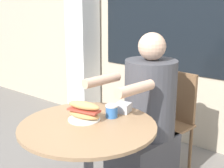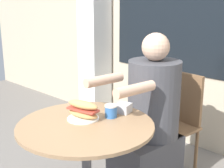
# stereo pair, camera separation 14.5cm
# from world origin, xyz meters

# --- Properties ---
(storefront_wall) EXTENTS (8.00, 0.09, 2.80)m
(storefront_wall) POSITION_xyz_m (-0.00, 1.59, 1.40)
(storefront_wall) COLOR #B7A88E
(storefront_wall) RESTS_ON ground_plane
(lattice_pillar) EXTENTS (0.29, 0.29, 2.40)m
(lattice_pillar) POSITION_xyz_m (-1.39, 1.38, 1.20)
(lattice_pillar) COLOR silver
(lattice_pillar) RESTS_ON ground_plane
(cafe_table) EXTENTS (0.82, 0.82, 0.73)m
(cafe_table) POSITION_xyz_m (0.00, 0.00, 0.54)
(cafe_table) COLOR #997551
(cafe_table) RESTS_ON ground_plane
(diner_chair) EXTENTS (0.42, 0.42, 0.87)m
(diner_chair) POSITION_xyz_m (0.03, 0.96, 0.52)
(diner_chair) COLOR brown
(diner_chair) RESTS_ON ground_plane
(seated_diner) EXTENTS (0.44, 0.71, 1.22)m
(seated_diner) POSITION_xyz_m (0.02, 0.62, 0.52)
(seated_diner) COLOR #424247
(seated_diner) RESTS_ON ground_plane
(sandwich_on_plate) EXTENTS (0.23, 0.20, 0.12)m
(sandwich_on_plate) POSITION_xyz_m (-0.07, 0.04, 0.78)
(sandwich_on_plate) COLOR white
(sandwich_on_plate) RESTS_ON cafe_table
(drink_cup) EXTENTS (0.08, 0.08, 0.08)m
(drink_cup) POSITION_xyz_m (0.04, 0.18, 0.77)
(drink_cup) COLOR #336BB7
(drink_cup) RESTS_ON cafe_table
(napkin_box) EXTENTS (0.11, 0.11, 0.06)m
(napkin_box) POSITION_xyz_m (0.04, 0.30, 0.76)
(napkin_box) COLOR silver
(napkin_box) RESTS_ON cafe_table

